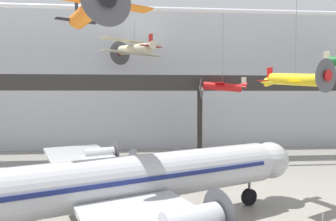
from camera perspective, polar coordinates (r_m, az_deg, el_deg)
hangar_back_wall at (r=49.99m, az=4.28°, el=5.89°), size 140.00×3.00×22.33m
mezzanine_walkway at (r=40.92m, az=6.36°, el=4.19°), size 110.00×3.20×11.25m
ceiling_truss_beam at (r=39.78m, az=7.23°, el=18.37°), size 120.00×0.60×0.60m
airliner_silver_main at (r=19.18m, az=-12.54°, el=-13.59°), size 29.62×34.75×9.11m
suspended_plane_cream_biplane at (r=42.82m, az=-6.41°, el=11.59°), size 8.68×8.12×5.84m
suspended_plane_yellow_lowwing at (r=25.40m, az=23.02°, el=5.42°), size 6.64×5.83×9.89m
suspended_plane_red_highwing at (r=38.26m, az=10.32°, el=4.55°), size 6.11×7.08×10.56m
suspended_plane_orange_highwing at (r=22.82m, az=-14.76°, el=18.00°), size 8.81×7.79×6.05m
info_sign_pedestal at (r=21.47m, az=12.61°, el=-19.77°), size 0.22×0.77×1.24m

